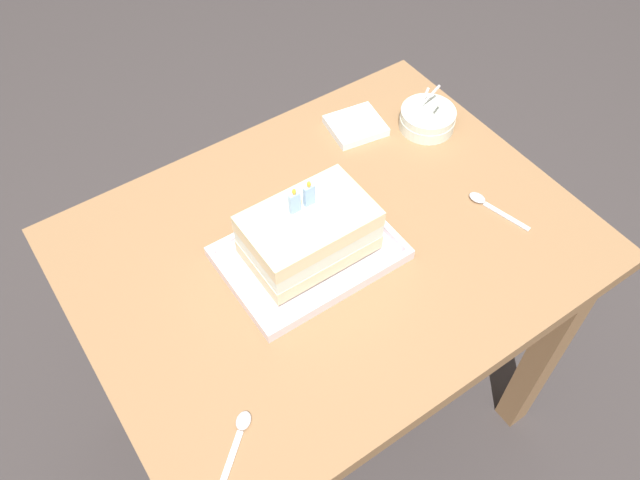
% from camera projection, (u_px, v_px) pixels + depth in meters
% --- Properties ---
extents(ground_plane, '(8.00, 8.00, 0.00)m').
position_uv_depth(ground_plane, '(327.00, 407.00, 1.83)').
color(ground_plane, '#383333').
extents(dining_table, '(0.95, 0.73, 0.76)m').
position_uv_depth(dining_table, '(330.00, 281.00, 1.33)').
color(dining_table, olive).
rests_on(dining_table, ground_plane).
extents(foil_tray, '(0.32, 0.23, 0.02)m').
position_uv_depth(foil_tray, '(309.00, 255.00, 1.20)').
color(foil_tray, silver).
rests_on(foil_tray, dining_table).
extents(birthday_cake, '(0.23, 0.15, 0.15)m').
position_uv_depth(birthday_cake, '(309.00, 232.00, 1.15)').
color(birthday_cake, beige).
rests_on(birthday_cake, foil_tray).
extents(bowl_stack, '(0.12, 0.12, 0.10)m').
position_uv_depth(bowl_stack, '(427.00, 119.00, 1.42)').
color(bowl_stack, silver).
rests_on(bowl_stack, dining_table).
extents(serving_spoon_near_tray, '(0.05, 0.14, 0.01)m').
position_uv_depth(serving_spoon_near_tray, '(484.00, 202.00, 1.29)').
color(serving_spoon_near_tray, silver).
rests_on(serving_spoon_near_tray, dining_table).
extents(serving_spoon_by_bowls, '(0.12, 0.10, 0.01)m').
position_uv_depth(serving_spoon_by_bowls, '(240.00, 432.00, 0.99)').
color(serving_spoon_by_bowls, silver).
rests_on(serving_spoon_by_bowls, dining_table).
extents(napkin_pile, '(0.13, 0.12, 0.02)m').
position_uv_depth(napkin_pile, '(356.00, 126.00, 1.42)').
color(napkin_pile, white).
rests_on(napkin_pile, dining_table).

